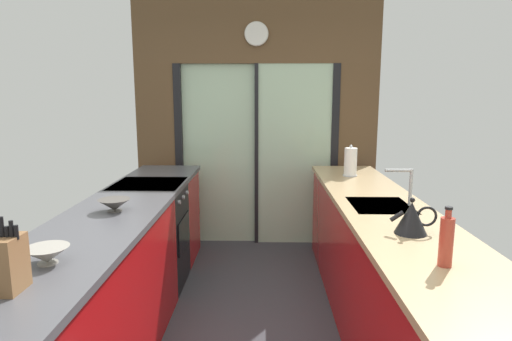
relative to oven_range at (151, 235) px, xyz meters
name	(u,v)px	position (x,y,z in m)	size (l,w,h in m)	color
ground_plane	(252,324)	(0.91, -0.65, -0.47)	(5.04, 7.60, 0.02)	#38383D
back_wall_unit	(256,108)	(0.91, 1.15, 1.07)	(2.64, 0.12, 2.70)	brown
left_counter_run	(104,292)	(0.00, -1.12, 0.01)	(0.62, 3.80, 0.92)	#AD0C0F
right_counter_run	(390,283)	(1.82, -0.95, 0.01)	(0.62, 3.80, 0.92)	#AD0C0F
sink_faucet	(406,181)	(1.96, -0.70, 0.63)	(0.19, 0.02, 0.25)	#B7BABC
oven_range	(151,235)	(0.00, 0.00, 0.00)	(0.60, 0.60, 0.92)	black
mixing_bowl_mid	(47,255)	(0.02, -1.78, 0.51)	(0.20, 0.20, 0.08)	gray
mixing_bowl_far	(114,205)	(0.02, -0.90, 0.51)	(0.21, 0.21, 0.08)	#514C47
knife_block	(10,263)	(0.02, -2.05, 0.58)	(0.09, 0.14, 0.30)	brown
kettle	(412,218)	(1.80, -1.32, 0.55)	(0.26, 0.18, 0.20)	black
soap_bottle	(446,241)	(1.80, -1.77, 0.58)	(0.06, 0.06, 0.27)	#B23D2D
paper_towel_roll	(350,162)	(1.80, 0.37, 0.60)	(0.13, 0.13, 0.29)	#B7BABC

